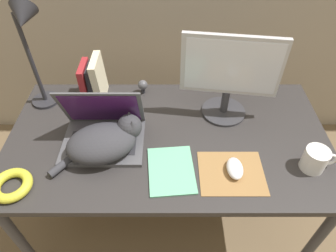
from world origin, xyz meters
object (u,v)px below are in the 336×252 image
laptop (105,132)px  desk_lamp (30,38)px  cable_coil (13,185)px  external_monitor (231,75)px  book_row (95,80)px  cat (106,141)px  webcam (144,85)px  mug (317,160)px  notepad (173,170)px  computer_mouse (236,169)px

laptop → desk_lamp: desk_lamp is taller
cable_coil → external_monitor: bearing=26.6°
external_monitor → book_row: (-0.63, 0.12, -0.12)m
laptop → cat: 0.08m
cat → laptop: bearing=106.8°
laptop → webcam: laptop is taller
desk_lamp → book_row: bearing=17.4°
mug → desk_lamp: bearing=161.6°
book_row → desk_lamp: size_ratio=0.42×
external_monitor → mug: 0.49m
webcam → cat: bearing=-107.7°
notepad → laptop: bearing=149.8°
laptop → computer_mouse: bearing=-17.8°
cat → notepad: cat is taller
computer_mouse → mug: size_ratio=0.79×
notepad → cat: bearing=160.0°
laptop → book_row: laptop is taller
external_monitor → webcam: external_monitor is taller
notepad → webcam: 0.53m
laptop → webcam: size_ratio=4.66×
laptop → cable_coil: 0.40m
external_monitor → computer_mouse: size_ratio=3.99×
external_monitor → book_row: bearing=169.2°
computer_mouse → mug: mug is taller
desk_lamp → cable_coil: (-0.01, -0.49, -0.34)m
notepad → mug: mug is taller
computer_mouse → book_row: bearing=143.0°
external_monitor → cat: bearing=-154.4°
cat → notepad: (0.27, -0.10, -0.07)m
book_row → computer_mouse: bearing=-37.0°
cable_coil → webcam: size_ratio=2.07×
notepad → mug: (0.57, 0.02, 0.05)m
external_monitor → notepad: 0.48m
cat → mug: cat is taller
external_monitor → desk_lamp: (-0.85, 0.05, 0.14)m
desk_lamp → cable_coil: desk_lamp is taller
cable_coil → cat: bearing=28.3°
cat → cable_coil: cat is taller
cable_coil → notepad: cable_coil is taller
cat → mug: 0.85m
book_row → cable_coil: (-0.23, -0.55, -0.08)m
webcam → computer_mouse: bearing=-52.2°
computer_mouse → notepad: size_ratio=0.42×
cat → book_row: size_ratio=1.68×
laptop → external_monitor: bearing=18.1°
desk_lamp → cat: bearing=-43.7°
cat → webcam: size_ratio=4.95×
cat → external_monitor: (0.53, 0.25, 0.15)m
desk_lamp → notepad: bearing=-34.4°
notepad → mug: 0.57m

